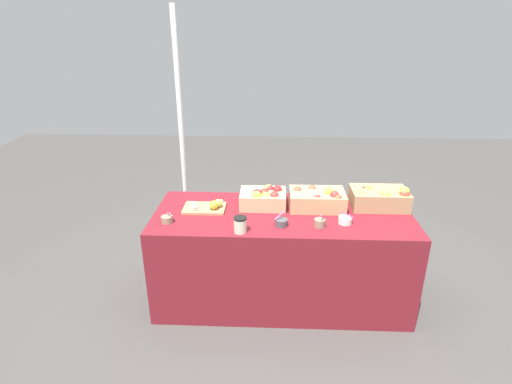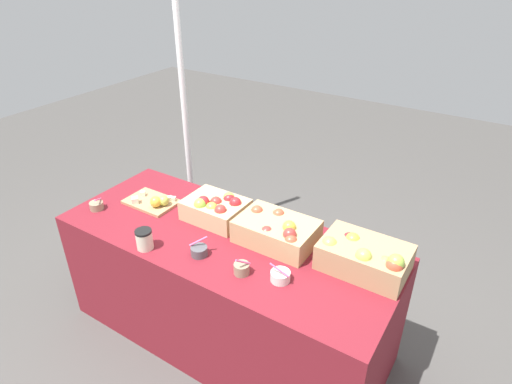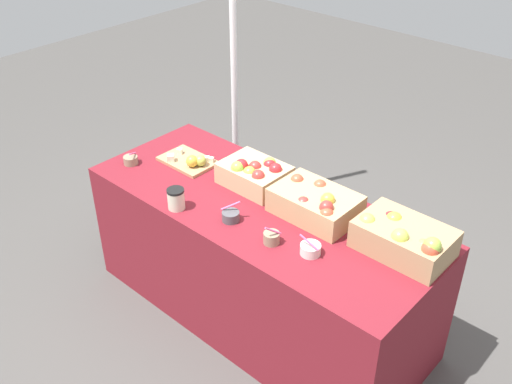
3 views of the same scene
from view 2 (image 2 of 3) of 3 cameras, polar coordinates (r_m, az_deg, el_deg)
name	(u,v)px [view 2 (image 2 of 3)]	position (r m, az deg, el deg)	size (l,w,h in m)	color
ground_plane	(229,332)	(2.87, -3.59, -17.97)	(10.00, 10.00, 0.00)	#474442
table	(227,288)	(2.61, -3.85, -12.49)	(1.90, 0.76, 0.74)	maroon
apple_crate_left	(364,256)	(2.17, 14.10, -8.23)	(0.42, 0.28, 0.19)	tan
apple_crate_middle	(277,231)	(2.29, 2.73, -5.13)	(0.41, 0.28, 0.17)	tan
apple_crate_right	(216,208)	(2.49, -5.27, -2.15)	(0.35, 0.26, 0.16)	tan
cutting_board_front	(153,201)	(2.71, -13.36, -1.22)	(0.31, 0.21, 0.09)	tan
sample_bowl_near	(280,276)	(2.08, 3.22, -10.99)	(0.10, 0.09, 0.10)	silver
sample_bowl_mid	(199,251)	(2.25, -7.50, -7.68)	(0.09, 0.09, 0.10)	#4C4C51
sample_bowl_far	(97,206)	(2.77, -20.26, -1.69)	(0.08, 0.09, 0.09)	gray
sample_bowl_extra	(242,269)	(2.11, -1.91, -10.04)	(0.08, 0.08, 0.11)	gray
coffee_cup	(144,239)	(2.33, -14.50, -6.05)	(0.09, 0.09, 0.11)	beige
tent_pole	(184,109)	(3.24, -9.42, 10.78)	(0.04, 0.04, 2.18)	white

